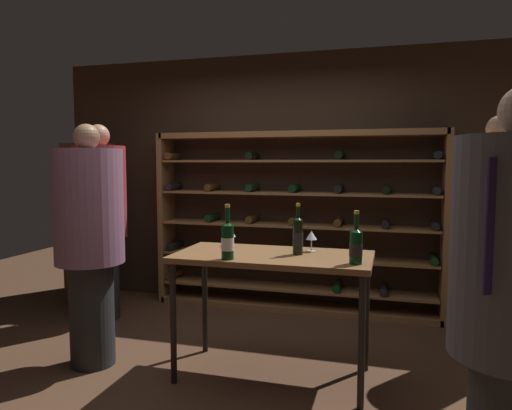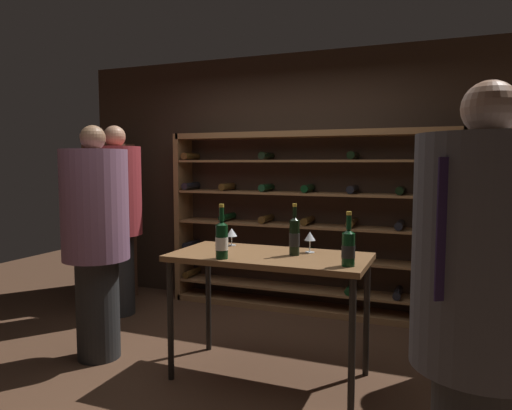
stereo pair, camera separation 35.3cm
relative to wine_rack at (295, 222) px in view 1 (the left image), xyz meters
The scene contains 13 objects.
ground_plane 1.86m from the wine_rack, 97.33° to the right, with size 9.61×9.61×0.00m, color #472D1E.
back_wall 0.51m from the wine_rack, 134.32° to the left, with size 5.09×0.10×2.68m, color #332319.
wine_rack is the anchor object (origin of this frame).
tasting_table 1.59m from the wine_rack, 84.50° to the right, with size 1.38×0.68×0.89m.
person_host_in_suit 1.91m from the wine_rack, 24.99° to the right, with size 0.45×0.45×1.89m.
person_bystander_dark_jacket 2.14m from the wine_rack, 124.86° to the right, with size 0.51×0.51×1.82m.
person_guest_plum_blouse 1.95m from the wine_rack, 155.79° to the right, with size 0.50×0.50×1.90m.
display_cabinet 2.25m from the wine_rack, behind, with size 0.44×0.36×1.75m, color #4C2D1E.
wine_bottle_gold_foil 1.91m from the wine_rack, 67.22° to the right, with size 0.08×0.08×0.34m.
wine_bottle_black_capsule 1.84m from the wine_rack, 92.96° to the right, with size 0.09×0.09×0.37m.
wine_bottle_amber_reserve 1.58m from the wine_rack, 78.19° to the right, with size 0.07×0.07×0.36m.
wine_glass_stemmed_right 1.38m from the wine_rack, 100.24° to the right, with size 0.09×0.09×0.14m.
wine_glass_stemmed_center 1.47m from the wine_rack, 74.27° to the right, with size 0.08×0.08×0.15m.
Camera 1 is at (1.15, -3.18, 1.54)m, focal length 33.21 mm.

